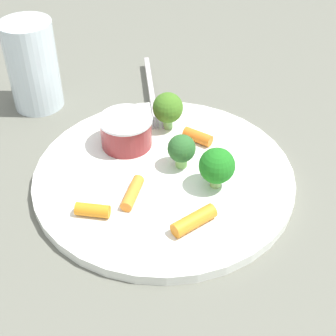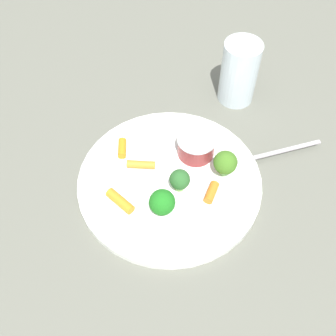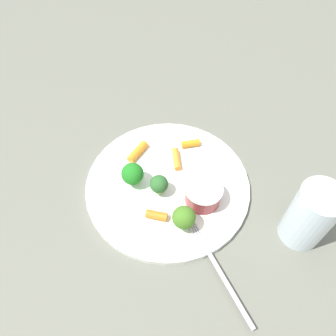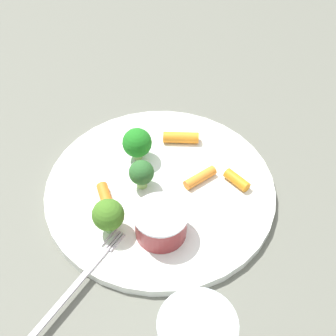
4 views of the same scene
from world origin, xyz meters
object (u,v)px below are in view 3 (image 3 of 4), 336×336
at_px(drinking_glass, 310,216).
at_px(broccoli_floret_2, 133,174).
at_px(plate, 168,185).
at_px(broccoli_floret_0, 184,218).
at_px(carrot_stick_0, 177,159).
at_px(carrot_stick_2, 191,144).
at_px(broccoli_floret_1, 159,184).
at_px(carrot_stick_3, 138,152).
at_px(fork, 217,268).
at_px(carrot_stick_1, 157,215).
at_px(sauce_cup, 203,194).

bearing_deg(drinking_glass, broccoli_floret_2, 50.32).
height_order(plate, drinking_glass, drinking_glass).
height_order(broccoli_floret_0, carrot_stick_0, broccoli_floret_0).
bearing_deg(plate, carrot_stick_2, -48.44).
xyz_separation_m(broccoli_floret_0, broccoli_floret_1, (0.08, 0.01, -0.00)).
bearing_deg(carrot_stick_3, broccoli_floret_0, -172.64).
xyz_separation_m(carrot_stick_0, fork, (-0.21, 0.02, -0.00)).
bearing_deg(broccoli_floret_0, plate, -4.38).
xyz_separation_m(broccoli_floret_2, drinking_glass, (-0.19, -0.23, 0.02)).
relative_size(broccoli_floret_1, carrot_stick_3, 0.84).
height_order(carrot_stick_0, fork, carrot_stick_0).
xyz_separation_m(broccoli_floret_1, fork, (-0.16, -0.03, -0.02)).
distance_m(broccoli_floret_0, carrot_stick_2, 0.17).
bearing_deg(fork, carrot_stick_2, -14.09).
distance_m(carrot_stick_1, drinking_glass, 0.24).
bearing_deg(broccoli_floret_1, carrot_stick_1, 154.46).
bearing_deg(broccoli_floret_2, broccoli_floret_0, -155.88).
relative_size(plate, carrot_stick_0, 6.42).
relative_size(sauce_cup, carrot_stick_1, 1.79).
relative_size(sauce_cup, fork, 0.35).
bearing_deg(fork, carrot_stick_3, 9.54).
height_order(carrot_stick_2, drinking_glass, drinking_glass).
height_order(broccoli_floret_2, drinking_glass, drinking_glass).
relative_size(carrot_stick_0, carrot_stick_1, 1.28).
bearing_deg(sauce_cup, broccoli_floret_0, 123.69).
distance_m(fork, drinking_glass, 0.16).
bearing_deg(sauce_cup, broccoli_floret_2, 52.31).
distance_m(broccoli_floret_0, broccoli_floret_2, 0.12).
relative_size(broccoli_floret_1, drinking_glass, 0.34).
bearing_deg(carrot_stick_1, plate, -36.45).
distance_m(plate, sauce_cup, 0.07).
distance_m(broccoli_floret_0, fork, 0.09).
bearing_deg(carrot_stick_3, fork, -170.46).
height_order(broccoli_floret_0, broccoli_floret_1, broccoli_floret_0).
height_order(broccoli_floret_0, carrot_stick_3, broccoli_floret_0).
distance_m(sauce_cup, carrot_stick_3, 0.16).
bearing_deg(broccoli_floret_0, carrot_stick_2, -27.75).
height_order(broccoli_floret_0, carrot_stick_2, broccoli_floret_0).
bearing_deg(drinking_glass, carrot_stick_3, 38.72).
xyz_separation_m(broccoli_floret_1, carrot_stick_0, (0.05, -0.05, -0.02)).
bearing_deg(carrot_stick_0, broccoli_floret_0, 162.41).
bearing_deg(broccoli_floret_2, fork, -160.17).
bearing_deg(plate, broccoli_floret_0, 175.62).
relative_size(carrot_stick_1, carrot_stick_3, 0.73).
bearing_deg(fork, carrot_stick_1, 26.09).
bearing_deg(broccoli_floret_2, broccoli_floret_1, -133.95).
height_order(sauce_cup, drinking_glass, drinking_glass).
relative_size(carrot_stick_1, drinking_glass, 0.30).
xyz_separation_m(sauce_cup, carrot_stick_3, (0.14, 0.07, -0.01)).
height_order(sauce_cup, broccoli_floret_0, broccoli_floret_0).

